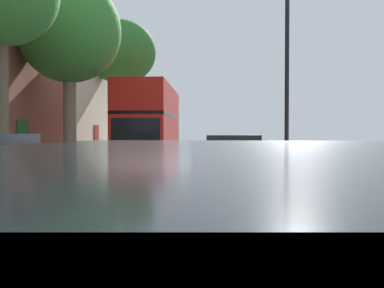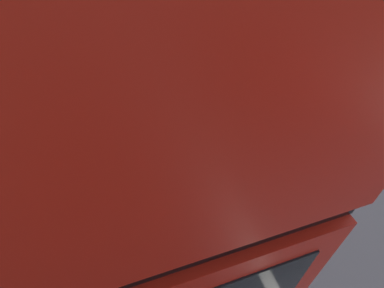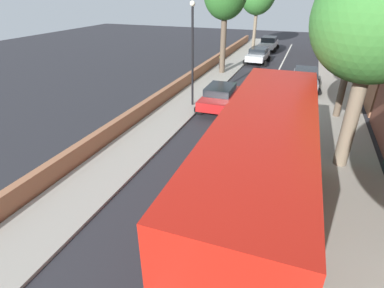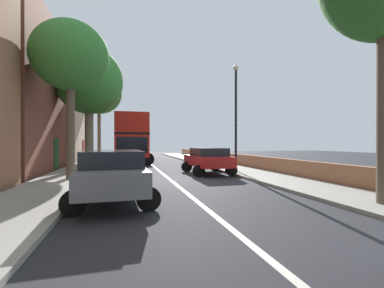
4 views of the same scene
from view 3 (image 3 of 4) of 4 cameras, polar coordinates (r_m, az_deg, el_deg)
The scene contains 14 objects.
ground_plane at distance 20.80m, azimuth 13.02°, elevation 7.10°, with size 84.00×84.00×0.00m, color #28282D.
road_centre_line at distance 20.80m, azimuth 13.02°, elevation 7.11°, with size 0.16×54.00×0.01m, color silver.
sidewalk_left at distance 20.79m, azimuth 26.47°, elevation 5.02°, with size 2.60×60.00×0.12m, color #9E998E.
sidewalk_right at distance 21.90m, azimuth 0.19°, elevation 9.01°, with size 2.60×60.00×0.12m, color #9E998E.
boundary_wall_right at distance 22.35m, azimuth -3.59°, elevation 10.41°, with size 0.36×54.00×0.92m, color #9E6647.
double_decker_bus at distance 9.09m, azimuth 13.33°, elevation -4.17°, with size 3.69×10.08×4.06m.
parked_car_grey_left_0 at distance 25.14m, azimuth 20.81°, elevation 11.71°, with size 2.58×4.65×1.56m.
parked_car_silver_right_1 at distance 33.38m, azimuth 12.52°, elevation 16.36°, with size 2.56×4.25×1.56m.
parked_car_red_right_2 at distance 19.56m, azimuth 5.26°, elevation 9.12°, with size 2.54×4.25×1.50m.
parked_car_white_right_3 at distance 41.05m, azimuth 14.46°, elevation 18.22°, with size 2.56×4.43×1.67m.
street_tree_left_0 at distance 19.20m, azimuth 29.47°, elevation 20.79°, with size 3.53×3.53×7.40m.
street_tree_left_4 at distance 13.17m, azimuth 31.91°, elevation 19.38°, with size 4.56×4.56×8.24m.
lamppost_right at distance 19.24m, azimuth 0.09°, elevation 17.93°, with size 0.32×0.32×6.31m.
litter_bin_right at distance 30.14m, azimuth 5.72°, elevation 15.29°, with size 0.55×0.55×1.13m.
Camera 3 is at (-2.42, 19.44, 7.01)m, focal length 27.89 mm.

